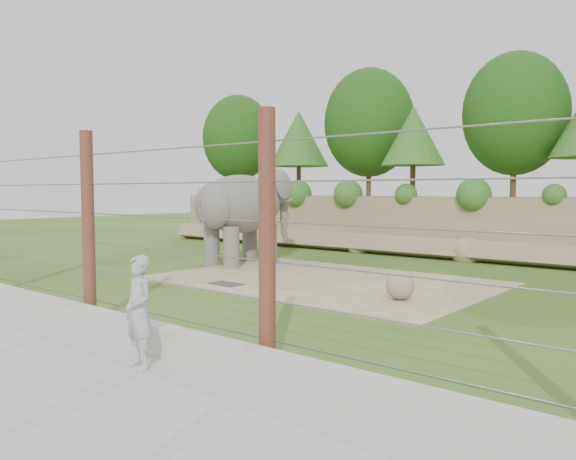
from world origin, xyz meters
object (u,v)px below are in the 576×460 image
Objects in this scene: elephant at (241,218)px; barrier_fence at (88,228)px; stone_ball at (400,285)px; zookeeper at (139,312)px.

barrier_fence is (4.12, -8.69, 0.24)m from elephant.
zookeeper reaches higher than stone_ball.
elephant is 12.43m from zookeeper.
barrier_fence is at bearing 171.25° from zookeeper.
zookeeper is at bearing -19.18° from barrier_fence.
zookeeper is (7.51, -9.86, -0.87)m from elephant.
barrier_fence is 3.75m from zookeeper.
elephant is 2.47× the size of zookeeper.
stone_ball is at bearing -11.49° from elephant.
elephant reaches higher than zookeeper.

